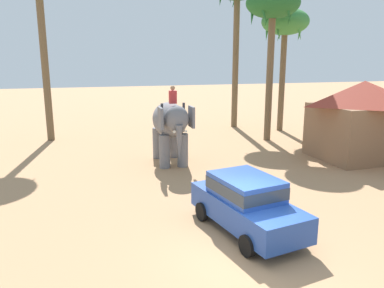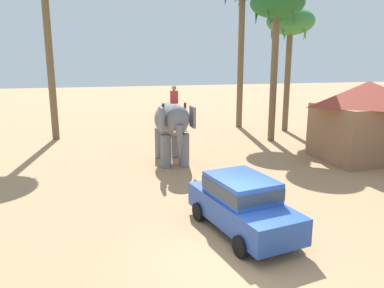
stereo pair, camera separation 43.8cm
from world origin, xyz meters
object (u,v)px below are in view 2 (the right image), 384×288
palm_tree_behind_elephant (290,25)px  car_sedan_foreground (242,202)px  roadside_hut (366,118)px  palm_tree_far_back (277,8)px  elephant_with_mahout (172,124)px

palm_tree_behind_elephant → car_sedan_foreground: bearing=-121.7°
palm_tree_behind_elephant → roadside_hut: bearing=-88.2°
palm_tree_far_back → roadside_hut: bearing=-63.6°
roadside_hut → elephant_with_mahout: bearing=170.6°
elephant_with_mahout → palm_tree_behind_elephant: size_ratio=0.46×
car_sedan_foreground → palm_tree_behind_elephant: bearing=58.3°
car_sedan_foreground → elephant_with_mahout: elephant_with_mahout is taller
elephant_with_mahout → car_sedan_foreground: bearing=-85.9°
palm_tree_far_back → roadside_hut: size_ratio=1.78×
palm_tree_far_back → roadside_hut: 8.29m
elephant_with_mahout → palm_tree_behind_elephant: palm_tree_behind_elephant is taller
car_sedan_foreground → roadside_hut: size_ratio=0.84×
car_sedan_foreground → elephant_with_mahout: 8.03m
palm_tree_far_back → roadside_hut: palm_tree_far_back is taller
car_sedan_foreground → palm_tree_far_back: 15.06m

